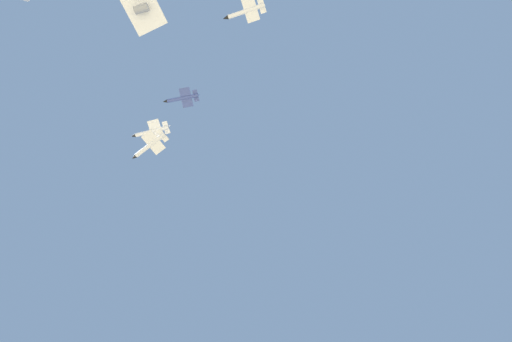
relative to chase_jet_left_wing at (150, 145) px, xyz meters
name	(u,v)px	position (x,y,z in m)	size (l,w,h in m)	color
chase_jet_left_wing	(150,145)	(0.00, 0.00, 0.00)	(15.32, 8.80, 4.00)	silver
chase_jet_right_wing	(152,131)	(1.61, 3.16, 13.73)	(15.31, 8.59, 4.00)	silver
chase_jet_trailing	(246,11)	(-48.11, 27.49, 10.64)	(15.24, 8.40, 4.00)	silver
chase_jet_high_escort	(183,98)	(-10.85, 9.37, 30.98)	(15.33, 8.77, 4.00)	#38478C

